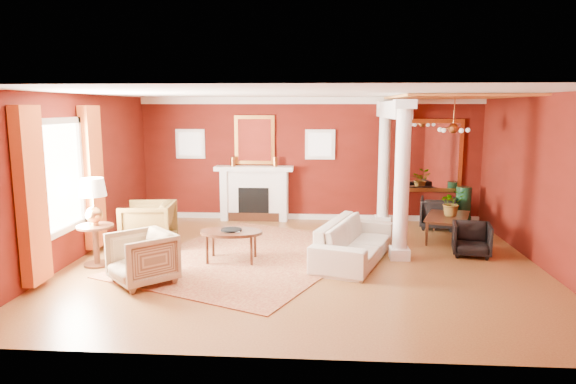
# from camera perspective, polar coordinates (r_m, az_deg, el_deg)

# --- Properties ---
(ground) EXTENTS (8.00, 8.00, 0.00)m
(ground) POSITION_cam_1_polar(r_m,az_deg,el_deg) (9.04, 1.69, -7.76)
(ground) COLOR brown
(ground) RESTS_ON ground
(room_shell) EXTENTS (8.04, 7.04, 2.92)m
(room_shell) POSITION_cam_1_polar(r_m,az_deg,el_deg) (8.66, 1.76, 5.10)
(room_shell) COLOR #5C130C
(room_shell) RESTS_ON ground
(fireplace) EXTENTS (1.85, 0.42, 1.29)m
(fireplace) POSITION_cam_1_polar(r_m,az_deg,el_deg) (12.23, -3.76, -0.13)
(fireplace) COLOR white
(fireplace) RESTS_ON ground
(overmantel_mirror) EXTENTS (0.95, 0.07, 1.15)m
(overmantel_mirror) POSITION_cam_1_polar(r_m,az_deg,el_deg) (12.22, -3.74, 5.79)
(overmantel_mirror) COLOR #CA8C3B
(overmantel_mirror) RESTS_ON fireplace
(flank_window_left) EXTENTS (0.70, 0.07, 0.70)m
(flank_window_left) POSITION_cam_1_polar(r_m,az_deg,el_deg) (12.54, -10.79, 5.28)
(flank_window_left) COLOR white
(flank_window_left) RESTS_ON room_shell
(flank_window_right) EXTENTS (0.70, 0.07, 0.70)m
(flank_window_right) POSITION_cam_1_polar(r_m,az_deg,el_deg) (12.13, 3.58, 5.29)
(flank_window_right) COLOR white
(flank_window_right) RESTS_ON room_shell
(left_window) EXTENTS (0.21, 2.55, 2.60)m
(left_window) POSITION_cam_1_polar(r_m,az_deg,el_deg) (9.16, -23.57, 0.81)
(left_window) COLOR white
(left_window) RESTS_ON room_shell
(column_front) EXTENTS (0.36, 0.36, 2.80)m
(column_front) POSITION_cam_1_polar(r_m,az_deg,el_deg) (9.12, 12.55, 1.36)
(column_front) COLOR white
(column_front) RESTS_ON ground
(column_back) EXTENTS (0.36, 0.36, 2.80)m
(column_back) POSITION_cam_1_polar(r_m,az_deg,el_deg) (11.78, 10.63, 3.20)
(column_back) COLOR white
(column_back) RESTS_ON ground
(header_beam) EXTENTS (0.30, 3.20, 0.32)m
(header_beam) POSITION_cam_1_polar(r_m,az_deg,el_deg) (10.62, 11.51, 8.97)
(header_beam) COLOR white
(header_beam) RESTS_ON column_front
(amber_ceiling) EXTENTS (2.30, 3.40, 0.04)m
(amber_ceiling) POSITION_cam_1_polar(r_m,az_deg,el_deg) (10.68, 17.88, 10.05)
(amber_ceiling) COLOR #ED9845
(amber_ceiling) RESTS_ON room_shell
(dining_mirror) EXTENTS (1.30, 0.07, 1.70)m
(dining_mirror) POSITION_cam_1_polar(r_m,az_deg,el_deg) (12.40, 15.94, 3.88)
(dining_mirror) COLOR #CA8C3B
(dining_mirror) RESTS_ON room_shell
(chandelier) EXTENTS (0.60, 0.62, 0.75)m
(chandelier) POSITION_cam_1_polar(r_m,az_deg,el_deg) (10.75, 17.91, 6.72)
(chandelier) COLOR #B9763A
(chandelier) RESTS_ON room_shell
(crown_trim) EXTENTS (8.00, 0.08, 0.16)m
(crown_trim) POSITION_cam_1_polar(r_m,az_deg,el_deg) (12.10, 2.43, 10.13)
(crown_trim) COLOR white
(crown_trim) RESTS_ON room_shell
(base_trim) EXTENTS (8.00, 0.08, 0.12)m
(base_trim) POSITION_cam_1_polar(r_m,az_deg,el_deg) (12.37, 2.34, -2.76)
(base_trim) COLOR white
(base_trim) RESTS_ON ground
(rug) EXTENTS (4.79, 5.35, 0.02)m
(rug) POSITION_cam_1_polar(r_m,az_deg,el_deg) (9.36, -4.29, -7.12)
(rug) COLOR maroon
(rug) RESTS_ON ground
(sofa) EXTENTS (1.41, 2.47, 0.93)m
(sofa) POSITION_cam_1_polar(r_m,az_deg,el_deg) (9.12, 7.45, -4.67)
(sofa) COLOR beige
(sofa) RESTS_ON ground
(armchair_leopard) EXTENTS (0.96, 1.02, 0.96)m
(armchair_leopard) POSITION_cam_1_polar(r_m,az_deg,el_deg) (10.25, -15.27, -3.25)
(armchair_leopard) COLOR black
(armchair_leopard) RESTS_ON ground
(armchair_stripe) EXTENTS (1.17, 1.17, 0.88)m
(armchair_stripe) POSITION_cam_1_polar(r_m,az_deg,el_deg) (8.17, -15.91, -6.81)
(armchair_stripe) COLOR tan
(armchair_stripe) RESTS_ON ground
(coffee_table) EXTENTS (1.09, 1.09, 0.55)m
(coffee_table) POSITION_cam_1_polar(r_m,az_deg,el_deg) (8.99, -6.31, -4.60)
(coffee_table) COLOR black
(coffee_table) RESTS_ON ground
(coffee_book) EXTENTS (0.18, 0.05, 0.24)m
(coffee_book) POSITION_cam_1_polar(r_m,az_deg,el_deg) (8.90, -6.50, -3.65)
(coffee_book) COLOR black
(coffee_book) RESTS_ON coffee_table
(side_table) EXTENTS (0.60, 0.60, 1.50)m
(side_table) POSITION_cam_1_polar(r_m,az_deg,el_deg) (9.19, -20.77, -1.59)
(side_table) COLOR black
(side_table) RESTS_ON ground
(dining_table) EXTENTS (0.91, 1.49, 0.78)m
(dining_table) POSITION_cam_1_polar(r_m,az_deg,el_deg) (10.90, 17.44, -3.08)
(dining_table) COLOR black
(dining_table) RESTS_ON ground
(dining_chair_near) EXTENTS (0.75, 0.72, 0.67)m
(dining_chair_near) POSITION_cam_1_polar(r_m,az_deg,el_deg) (9.89, 19.73, -4.80)
(dining_chair_near) COLOR black
(dining_chair_near) RESTS_ON ground
(dining_chair_far) EXTENTS (0.87, 0.84, 0.76)m
(dining_chair_far) POSITION_cam_1_polar(r_m,az_deg,el_deg) (11.85, 16.29, -2.10)
(dining_chair_far) COLOR black
(dining_chair_far) RESTS_ON ground
(green_urn) EXTENTS (0.38, 0.38, 0.91)m
(green_urn) POSITION_cam_1_polar(r_m,az_deg,el_deg) (12.27, 18.86, -1.96)
(green_urn) COLOR #123920
(green_urn) RESTS_ON ground
(potted_plant) EXTENTS (0.55, 0.60, 0.42)m
(potted_plant) POSITION_cam_1_polar(r_m,az_deg,el_deg) (10.83, 17.81, 0.06)
(potted_plant) COLOR #26591E
(potted_plant) RESTS_ON dining_table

